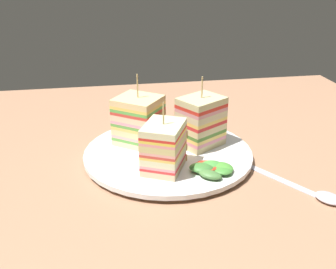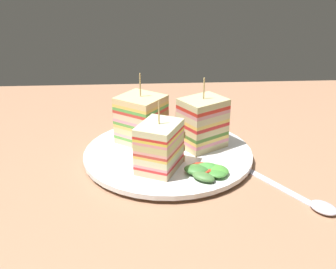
{
  "view_description": "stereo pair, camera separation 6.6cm",
  "coord_description": "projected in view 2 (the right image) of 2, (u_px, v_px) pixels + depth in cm",
  "views": [
    {
      "loc": [
        10.43,
        59.78,
        31.16
      ],
      "look_at": [
        0.0,
        0.0,
        4.4
      ],
      "focal_mm": 43.35,
      "sensor_mm": 36.0,
      "label": 1
    },
    {
      "loc": [
        3.85,
        60.56,
        31.16
      ],
      "look_at": [
        0.0,
        0.0,
        4.4
      ],
      "focal_mm": 43.35,
      "sensor_mm": 36.0,
      "label": 2
    }
  ],
  "objects": [
    {
      "name": "ground_plane",
      "position": [
        168.0,
        163.0,
        0.68
      ],
      "size": [
        103.6,
        87.72,
        1.8
      ],
      "primitive_type": "cube",
      "color": "#A7785A"
    },
    {
      "name": "plate",
      "position": [
        168.0,
        154.0,
        0.68
      ],
      "size": [
        27.9,
        27.9,
        1.4
      ],
      "color": "white",
      "rests_on": "ground_plane"
    },
    {
      "name": "sandwich_wedge_0",
      "position": [
        159.0,
        147.0,
        0.61
      ],
      "size": [
        7.9,
        8.71,
        10.73
      ],
      "rotation": [
        0.0,
        0.0,
        4.26
      ],
      "color": "beige",
      "rests_on": "plate"
    },
    {
      "name": "sandwich_wedge_1",
      "position": [
        202.0,
        123.0,
        0.68
      ],
      "size": [
        8.94,
        8.44,
        12.01
      ],
      "rotation": [
        0.0,
        0.0,
        6.84
      ],
      "color": "beige",
      "rests_on": "plate"
    },
    {
      "name": "sandwich_wedge_2",
      "position": [
        141.0,
        119.0,
        0.7
      ],
      "size": [
        9.59,
        9.49,
        12.2
      ],
      "rotation": [
        0.0,
        0.0,
        8.78
      ],
      "color": "beige",
      "rests_on": "plate"
    },
    {
      "name": "salad_garnish",
      "position": [
        207.0,
        171.0,
        0.6
      ],
      "size": [
        7.69,
        6.24,
        1.48
      ],
      "color": "#509F3B",
      "rests_on": "plate"
    },
    {
      "name": "spoon",
      "position": [
        310.0,
        201.0,
        0.55
      ],
      "size": [
        10.35,
        14.92,
        1.0
      ],
      "rotation": [
        0.0,
        0.0,
        2.13
      ],
      "color": "silver",
      "rests_on": "ground_plane"
    }
  ]
}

